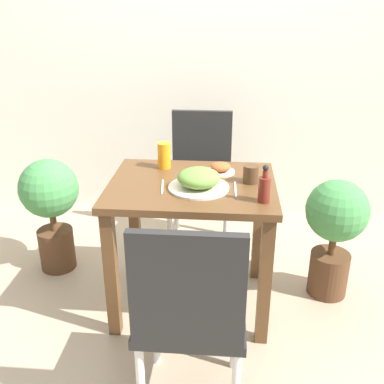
{
  "coord_description": "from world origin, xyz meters",
  "views": [
    {
      "loc": [
        0.17,
        -2.09,
        1.59
      ],
      "look_at": [
        0.0,
        0.0,
        0.68
      ],
      "focal_mm": 42.0,
      "sensor_mm": 36.0,
      "label": 1
    }
  ],
  "objects_px": {
    "chair_near": "(190,310)",
    "side_plate": "(221,169)",
    "potted_plant_left": "(51,202)",
    "potted_plant_right": "(335,227)",
    "food_plate": "(199,180)",
    "drink_cup": "(251,174)",
    "juice_glass": "(164,155)",
    "chair_far": "(201,173)",
    "sauce_bottle": "(264,188)"
  },
  "relations": [
    {
      "from": "chair_near",
      "to": "side_plate",
      "type": "height_order",
      "value": "chair_near"
    },
    {
      "from": "chair_near",
      "to": "potted_plant_left",
      "type": "distance_m",
      "value": 1.38
    },
    {
      "from": "potted_plant_right",
      "to": "food_plate",
      "type": "bearing_deg",
      "value": -163.48
    },
    {
      "from": "food_plate",
      "to": "drink_cup",
      "type": "xyz_separation_m",
      "value": [
        0.26,
        0.1,
        -0.0
      ]
    },
    {
      "from": "chair_near",
      "to": "juice_glass",
      "type": "bearing_deg",
      "value": -76.69
    },
    {
      "from": "juice_glass",
      "to": "potted_plant_right",
      "type": "distance_m",
      "value": 1.02
    },
    {
      "from": "drink_cup",
      "to": "juice_glass",
      "type": "relative_size",
      "value": 0.63
    },
    {
      "from": "juice_glass",
      "to": "side_plate",
      "type": "bearing_deg",
      "value": -9.92
    },
    {
      "from": "chair_far",
      "to": "drink_cup",
      "type": "bearing_deg",
      "value": -66.17
    },
    {
      "from": "chair_near",
      "to": "chair_far",
      "type": "relative_size",
      "value": 1.0
    },
    {
      "from": "food_plate",
      "to": "juice_glass",
      "type": "relative_size",
      "value": 2.11
    },
    {
      "from": "drink_cup",
      "to": "chair_near",
      "type": "bearing_deg",
      "value": -107.43
    },
    {
      "from": "potted_plant_right",
      "to": "potted_plant_left",
      "type": "bearing_deg",
      "value": 175.37
    },
    {
      "from": "juice_glass",
      "to": "sauce_bottle",
      "type": "height_order",
      "value": "sauce_bottle"
    },
    {
      "from": "side_plate",
      "to": "potted_plant_left",
      "type": "xyz_separation_m",
      "value": [
        -1.02,
        0.13,
        -0.3
      ]
    },
    {
      "from": "drink_cup",
      "to": "juice_glass",
      "type": "distance_m",
      "value": 0.5
    },
    {
      "from": "side_plate",
      "to": "potted_plant_right",
      "type": "xyz_separation_m",
      "value": [
        0.64,
        -0.0,
        -0.32
      ]
    },
    {
      "from": "chair_near",
      "to": "juice_glass",
      "type": "xyz_separation_m",
      "value": [
        -0.22,
        0.94,
        0.28
      ]
    },
    {
      "from": "food_plate",
      "to": "drink_cup",
      "type": "distance_m",
      "value": 0.27
    },
    {
      "from": "potted_plant_right",
      "to": "drink_cup",
      "type": "bearing_deg",
      "value": -166.27
    },
    {
      "from": "food_plate",
      "to": "sauce_bottle",
      "type": "relative_size",
      "value": 1.66
    },
    {
      "from": "drink_cup",
      "to": "sauce_bottle",
      "type": "relative_size",
      "value": 0.5
    },
    {
      "from": "juice_glass",
      "to": "potted_plant_left",
      "type": "height_order",
      "value": "juice_glass"
    },
    {
      "from": "chair_far",
      "to": "sauce_bottle",
      "type": "bearing_deg",
      "value": -68.92
    },
    {
      "from": "food_plate",
      "to": "potted_plant_right",
      "type": "xyz_separation_m",
      "value": [
        0.74,
        0.22,
        -0.34
      ]
    },
    {
      "from": "side_plate",
      "to": "sauce_bottle",
      "type": "bearing_deg",
      "value": -59.67
    },
    {
      "from": "food_plate",
      "to": "drink_cup",
      "type": "height_order",
      "value": "food_plate"
    },
    {
      "from": "drink_cup",
      "to": "side_plate",
      "type": "bearing_deg",
      "value": 142.02
    },
    {
      "from": "potted_plant_right",
      "to": "chair_near",
      "type": "bearing_deg",
      "value": -129.25
    },
    {
      "from": "drink_cup",
      "to": "juice_glass",
      "type": "bearing_deg",
      "value": 159.37
    },
    {
      "from": "chair_far",
      "to": "juice_glass",
      "type": "height_order",
      "value": "chair_far"
    },
    {
      "from": "juice_glass",
      "to": "potted_plant_right",
      "type": "relative_size",
      "value": 0.2
    },
    {
      "from": "side_plate",
      "to": "chair_far",
      "type": "bearing_deg",
      "value": 104.42
    },
    {
      "from": "chair_near",
      "to": "potted_plant_right",
      "type": "distance_m",
      "value": 1.15
    },
    {
      "from": "potted_plant_left",
      "to": "chair_far",
      "type": "bearing_deg",
      "value": 25.33
    },
    {
      "from": "drink_cup",
      "to": "potted_plant_right",
      "type": "distance_m",
      "value": 0.6
    },
    {
      "from": "sauce_bottle",
      "to": "potted_plant_left",
      "type": "bearing_deg",
      "value": 158.47
    },
    {
      "from": "chair_far",
      "to": "juice_glass",
      "type": "bearing_deg",
      "value": -108.87
    },
    {
      "from": "sauce_bottle",
      "to": "juice_glass",
      "type": "bearing_deg",
      "value": 141.77
    },
    {
      "from": "sauce_bottle",
      "to": "drink_cup",
      "type": "bearing_deg",
      "value": 102.55
    },
    {
      "from": "chair_near",
      "to": "sauce_bottle",
      "type": "height_order",
      "value": "sauce_bottle"
    },
    {
      "from": "chair_far",
      "to": "drink_cup",
      "type": "distance_m",
      "value": 0.77
    },
    {
      "from": "side_plate",
      "to": "potted_plant_left",
      "type": "distance_m",
      "value": 1.07
    },
    {
      "from": "side_plate",
      "to": "chair_near",
      "type": "bearing_deg",
      "value": -95.57
    },
    {
      "from": "sauce_bottle",
      "to": "potted_plant_left",
      "type": "distance_m",
      "value": 1.36
    },
    {
      "from": "juice_glass",
      "to": "sauce_bottle",
      "type": "relative_size",
      "value": 0.79
    },
    {
      "from": "food_plate",
      "to": "side_plate",
      "type": "bearing_deg",
      "value": 65.43
    },
    {
      "from": "chair_near",
      "to": "juice_glass",
      "type": "height_order",
      "value": "chair_near"
    },
    {
      "from": "side_plate",
      "to": "potted_plant_left",
      "type": "relative_size",
      "value": 0.21
    },
    {
      "from": "chair_far",
      "to": "potted_plant_left",
      "type": "bearing_deg",
      "value": -154.67
    }
  ]
}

